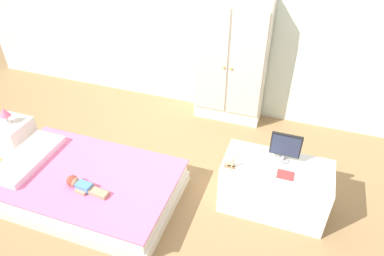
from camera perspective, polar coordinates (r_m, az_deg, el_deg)
ground_plane at (r=3.26m, az=-4.14°, el=-10.81°), size 10.00×10.00×0.02m
bed at (r=3.28m, az=-16.73°, el=-8.98°), size 1.59×0.97×0.25m
pillow at (r=3.51m, az=-25.27°, el=-4.40°), size 0.32×0.70×0.06m
doll at (r=3.06m, az=-17.93°, el=-8.78°), size 0.39×0.14×0.10m
nightstand at (r=4.02m, az=-27.19°, el=-1.27°), size 0.34×0.34×0.36m
table_lamp at (r=3.87m, az=-28.38°, el=2.19°), size 0.11×0.11×0.17m
wardrobe at (r=3.85m, az=6.42°, el=10.70°), size 0.76×0.30×1.43m
tv_stand at (r=3.04m, az=13.29°, el=-9.37°), size 0.87×0.43×0.49m
tv_monitor at (r=2.84m, az=15.09°, el=-2.93°), size 0.24×0.10×0.26m
rocking_horse_toy at (r=2.76m, az=6.34°, el=-5.69°), size 0.08×0.04×0.10m
book_red at (r=2.80m, az=15.03°, el=-7.44°), size 0.13×0.10×0.01m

